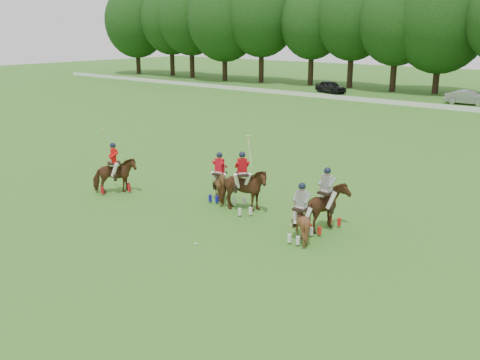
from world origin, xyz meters
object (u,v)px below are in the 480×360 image
Objects in this scene: polo_red_b at (242,190)px; polo_ball at (196,244)px; car_left at (331,87)px; polo_stripe_a at (326,208)px; polo_red_a at (115,175)px; car_mid at (468,98)px; polo_stripe_b at (301,221)px; polo_red_c at (220,184)px.

polo_red_b is 33.52× the size of polo_ball.
car_left is 1.70× the size of polo_stripe_a.
car_left is 42.04m from polo_red_b.
polo_red_a reaches higher than car_left.
polo_stripe_a is at bearing -172.49° from car_mid.
car_left is 45.09× the size of polo_ball.
polo_ball is (18.92, -41.76, -0.65)m from car_left.
car_mid is at bearing 95.22° from polo_ball.
car_left is 1.42× the size of polo_red_a.
polo_red_a is 1.19× the size of polo_stripe_a.
polo_stripe_b is (21.47, -39.15, 0.05)m from car_left.
polo_red_c is at bearing 177.72° from polo_stripe_a.
polo_red_a is 4.86m from polo_red_c.
polo_red_a is at bearing -143.61° from car_left.
car_left is 43.51m from polo_stripe_a.
polo_red_b is at bearing 15.75° from polo_red_a.
car_left is 40.93m from polo_red_c.
polo_red_c is 5.33m from polo_stripe_a.
polo_stripe_a is (6.53, -37.75, 0.19)m from car_mid.
polo_red_a is at bearing -164.25° from polo_red_b.
polo_red_b is (5.97, 1.68, 0.07)m from polo_red_a.
car_left is 0.98× the size of car_mid.
polo_stripe_b is 23.43× the size of polo_ball.
polo_red_c is 1.01× the size of polo_stripe_b.
polo_red_a is at bearing -168.56° from polo_stripe_a.
polo_stripe_b is at bearing -96.43° from polo_stripe_a.
car_mid is 39.83m from polo_red_a.
polo_red_b is (2.83, -38.02, 0.23)m from car_mid.
polo_red_a is at bearing -153.46° from polo_red_c.
polo_red_c reaches higher than car_mid.
car_mid is at bearing 99.25° from polo_stripe_b.
polo_red_a is 0.95× the size of polo_red_b.
polo_stripe_a is 4.91m from polo_ball.
polo_red_b is at bearing -178.05° from car_mid.
car_mid is at bearing 91.84° from polo_red_c.
polo_red_a is 9.87m from polo_stripe_a.
car_left is 15.10m from car_mid.
polo_red_a reaches higher than polo_ball.
car_left is at bearing 118.75° from polo_stripe_b.
polo_red_a reaches higher than polo_red_c.
polo_red_c is 5.01m from polo_ball.
car_left is at bearing 87.69° from car_mid.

